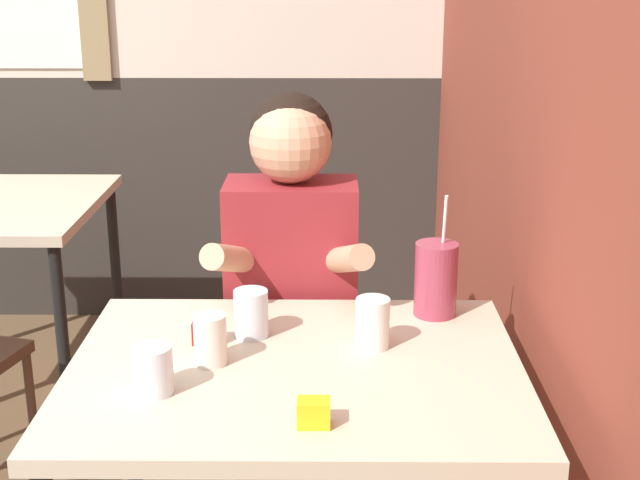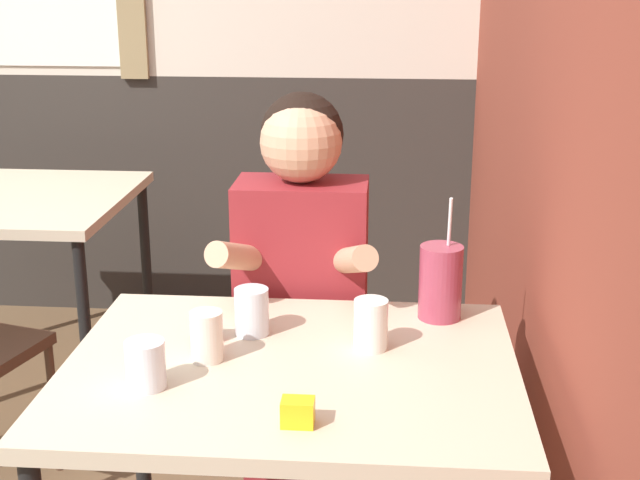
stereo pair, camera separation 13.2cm
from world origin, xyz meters
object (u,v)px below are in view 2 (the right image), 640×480
at_px(background_table, 13,217).
at_px(cocktail_pitcher, 441,282).
at_px(main_table, 291,398).
at_px(person_seated, 302,317).

height_order(background_table, cocktail_pitcher, cocktail_pitcher).
height_order(main_table, background_table, same).
distance_m(main_table, background_table, 1.75).
relative_size(main_table, background_table, 1.15).
bearing_deg(main_table, person_seated, 93.08).
height_order(main_table, cocktail_pitcher, cocktail_pitcher).
bearing_deg(person_seated, main_table, -86.92).
bearing_deg(main_table, background_table, 131.49).
xyz_separation_m(main_table, background_table, (-1.16, 1.31, -0.00)).
distance_m(person_seated, cocktail_pitcher, 0.46).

